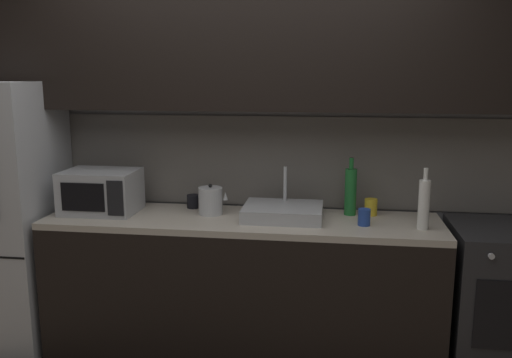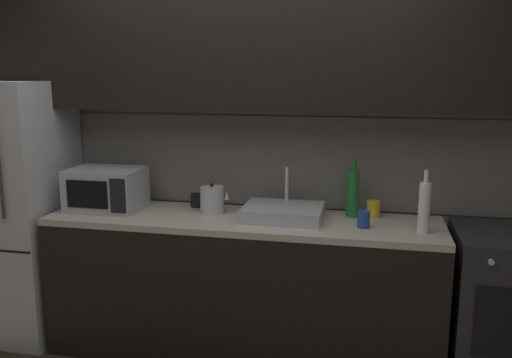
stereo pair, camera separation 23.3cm
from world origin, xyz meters
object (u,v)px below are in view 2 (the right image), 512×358
microwave (106,189)px  refrigerator (15,210)px  wine_bottle_white (424,207)px  mug_blue (364,219)px  mug_dark (197,200)px  kettle (212,200)px  wine_bottle_green (353,193)px  mug_yellow (373,209)px  oven_range (505,309)px

microwave → refrigerator: bearing=-178.4°
wine_bottle_white → mug_blue: bearing=174.7°
wine_bottle_white → mug_dark: bearing=168.2°
refrigerator → wine_bottle_white: refrigerator is taller
kettle → wine_bottle_green: wine_bottle_green is taller
microwave → mug_dark: microwave is taller
refrigerator → wine_bottle_white: size_ratio=4.87×
mug_yellow → mug_dark: (-1.15, 0.03, -0.01)m
refrigerator → mug_yellow: refrigerator is taller
microwave → mug_blue: (1.65, -0.08, -0.09)m
refrigerator → oven_range: size_ratio=1.92×
mug_blue → wine_bottle_green: bearing=108.0°
refrigerator → mug_dark: (1.23, 0.21, 0.08)m
kettle → mug_blue: size_ratio=1.99×
kettle → mug_blue: (0.95, -0.12, -0.04)m
oven_range → wine_bottle_green: 1.09m
microwave → wine_bottle_green: size_ratio=1.27×
refrigerator → wine_bottle_green: (2.25, 0.17, 0.19)m
oven_range → wine_bottle_white: wine_bottle_white is taller
wine_bottle_white → mug_yellow: (-0.27, 0.27, -0.10)m
refrigerator → microwave: 0.70m
refrigerator → mug_dark: size_ratio=19.82×
wine_bottle_white → wine_bottle_green: (-0.40, 0.26, 0.00)m
microwave → wine_bottle_white: size_ratio=1.30×
refrigerator → mug_blue: bearing=-1.4°
oven_range → wine_bottle_white: 0.78m
microwave → wine_bottle_white: (1.98, -0.11, 0.01)m
microwave → wine_bottle_green: (1.57, 0.15, 0.02)m
refrigerator → mug_yellow: bearing=4.3°
wine_bottle_white → mug_yellow: 0.40m
wine_bottle_green → mug_yellow: (0.13, 0.01, -0.10)m
mug_yellow → mug_blue: bearing=-102.7°
microwave → mug_blue: size_ratio=4.67×
oven_range → kettle: bearing=177.8°
mug_yellow → oven_range: bearing=-13.4°
mug_yellow → wine_bottle_green: bearing=-177.0°
oven_range → mug_yellow: (-0.76, 0.18, 0.50)m
kettle → wine_bottle_green: bearing=7.0°
oven_range → mug_yellow: size_ratio=8.60×
kettle → mug_yellow: (1.00, 0.11, -0.03)m
kettle → microwave: bearing=-176.1°
kettle → wine_bottle_white: 1.28m
kettle → mug_dark: bearing=136.8°
refrigerator → mug_blue: refrigerator is taller
kettle → wine_bottle_white: bearing=-7.0°
microwave → mug_yellow: microwave is taller
wine_bottle_white → kettle: bearing=173.0°
mug_blue → refrigerator: bearing=178.6°
mug_dark → mug_blue: 1.13m
mug_yellow → mug_blue: (-0.05, -0.24, -0.00)m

